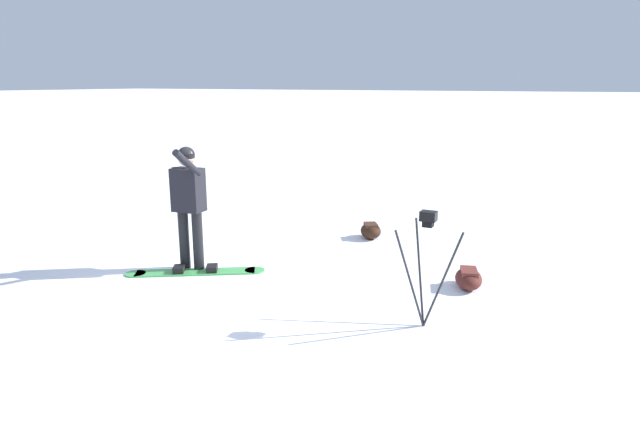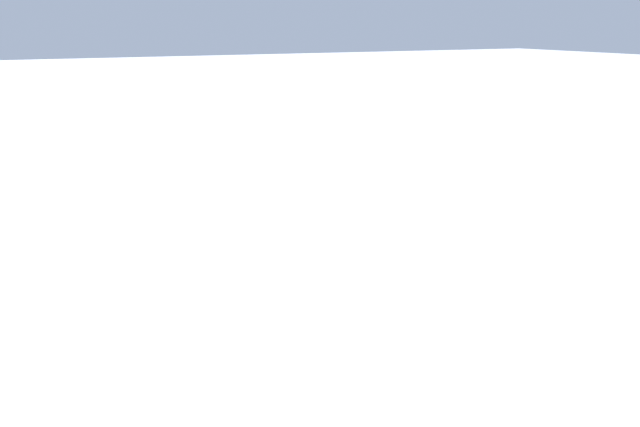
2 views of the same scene
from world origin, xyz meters
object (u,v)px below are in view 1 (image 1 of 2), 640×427
object	(u,v)px
snowboarder	(188,196)
camera_tripod	(426,245)
gear_bag_large	(469,278)
snowboard	(196,271)
gear_bag_small	(371,230)

from	to	relation	value
snowboarder	camera_tripod	size ratio (longest dim) A/B	1.37
gear_bag_large	camera_tripod	distance (m)	1.55
snowboard	gear_bag_large	world-z (taller)	gear_bag_large
gear_bag_large	gear_bag_small	size ratio (longest dim) A/B	1.07
gear_bag_small	snowboard	bearing A→B (deg)	-29.36
snowboard	gear_bag_large	size ratio (longest dim) A/B	2.70
snowboard	gear_bag_large	xyz separation A→B (m)	(-1.10, 3.41, 0.10)
camera_tripod	gear_bag_small	size ratio (longest dim) A/B	2.23
snowboarder	gear_bag_small	xyz separation A→B (m)	(-2.53, 1.63, -0.90)
snowboarder	camera_tripod	xyz separation A→B (m)	(0.34, 3.36, -0.13)
snowboard	camera_tripod	xyz separation A→B (m)	(0.23, 3.22, 0.87)
gear_bag_large	snowboarder	bearing A→B (deg)	-74.37
snowboarder	gear_bag_small	world-z (taller)	snowboarder
gear_bag_large	gear_bag_small	world-z (taller)	gear_bag_small
snowboard	gear_bag_large	distance (m)	3.58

